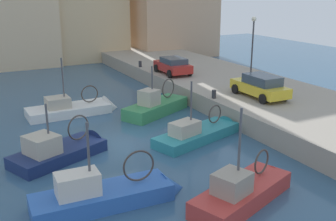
{
  "coord_description": "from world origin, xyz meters",
  "views": [
    {
      "loc": [
        -7.02,
        -19.27,
        8.2
      ],
      "look_at": [
        3.43,
        0.94,
        1.2
      ],
      "focal_mm": 43.31,
      "sensor_mm": 36.0,
      "label": 1
    }
  ],
  "objects_px": {
    "fishing_boat_blue": "(111,200)",
    "parked_car_yellow": "(260,86)",
    "fishing_boat_white": "(76,112)",
    "mooring_bollard_mid": "(140,64)",
    "quay_streetlamp": "(253,38)",
    "fishing_boat_green": "(159,111)",
    "parked_car_red": "(173,65)",
    "mooring_bollard_south": "(214,94)",
    "fishing_boat_navy": "(65,154)",
    "fishing_boat_red": "(246,197)",
    "fishing_boat_teal": "(201,136)"
  },
  "relations": [
    {
      "from": "fishing_boat_blue",
      "to": "parked_car_yellow",
      "type": "bearing_deg",
      "value": 27.03
    },
    {
      "from": "fishing_boat_white",
      "to": "mooring_bollard_mid",
      "type": "bearing_deg",
      "value": 42.73
    },
    {
      "from": "quay_streetlamp",
      "to": "mooring_bollard_mid",
      "type": "bearing_deg",
      "value": 123.18
    },
    {
      "from": "fishing_boat_green",
      "to": "parked_car_red",
      "type": "relative_size",
      "value": 1.52
    },
    {
      "from": "fishing_boat_blue",
      "to": "parked_car_red",
      "type": "height_order",
      "value": "fishing_boat_blue"
    },
    {
      "from": "parked_car_yellow",
      "to": "mooring_bollard_south",
      "type": "height_order",
      "value": "parked_car_yellow"
    },
    {
      "from": "parked_car_yellow",
      "to": "fishing_boat_navy",
      "type": "bearing_deg",
      "value": -175.28
    },
    {
      "from": "fishing_boat_green",
      "to": "mooring_bollard_south",
      "type": "relative_size",
      "value": 10.76
    },
    {
      "from": "fishing_boat_white",
      "to": "fishing_boat_navy",
      "type": "bearing_deg",
      "value": -109.08
    },
    {
      "from": "fishing_boat_white",
      "to": "fishing_boat_blue",
      "type": "relative_size",
      "value": 0.99
    },
    {
      "from": "parked_car_yellow",
      "to": "fishing_boat_blue",
      "type": "bearing_deg",
      "value": -152.97
    },
    {
      "from": "parked_car_red",
      "to": "mooring_bollard_mid",
      "type": "distance_m",
      "value": 4.2
    },
    {
      "from": "fishing_boat_white",
      "to": "fishing_boat_blue",
      "type": "bearing_deg",
      "value": -98.85
    },
    {
      "from": "parked_car_red",
      "to": "mooring_bollard_mid",
      "type": "xyz_separation_m",
      "value": [
        -1.23,
        3.99,
        -0.44
      ]
    },
    {
      "from": "fishing_boat_white",
      "to": "fishing_boat_red",
      "type": "relative_size",
      "value": 1.05
    },
    {
      "from": "fishing_boat_teal",
      "to": "parked_car_red",
      "type": "height_order",
      "value": "fishing_boat_teal"
    },
    {
      "from": "parked_car_red",
      "to": "quay_streetlamp",
      "type": "distance_m",
      "value": 6.9
    },
    {
      "from": "mooring_bollard_south",
      "to": "quay_streetlamp",
      "type": "relative_size",
      "value": 0.11
    },
    {
      "from": "fishing_boat_green",
      "to": "mooring_bollard_south",
      "type": "height_order",
      "value": "fishing_boat_green"
    },
    {
      "from": "mooring_bollard_south",
      "to": "fishing_boat_navy",
      "type": "bearing_deg",
      "value": -167.71
    },
    {
      "from": "fishing_boat_blue",
      "to": "fishing_boat_green",
      "type": "bearing_deg",
      "value": 54.92
    },
    {
      "from": "fishing_boat_blue",
      "to": "parked_car_yellow",
      "type": "height_order",
      "value": "fishing_boat_blue"
    },
    {
      "from": "fishing_boat_blue",
      "to": "mooring_bollard_mid",
      "type": "xyz_separation_m",
      "value": [
        9.87,
        19.64,
        1.34
      ]
    },
    {
      "from": "fishing_boat_white",
      "to": "fishing_boat_blue",
      "type": "height_order",
      "value": "fishing_boat_white"
    },
    {
      "from": "fishing_boat_white",
      "to": "parked_car_yellow",
      "type": "height_order",
      "value": "fishing_boat_white"
    },
    {
      "from": "fishing_boat_white",
      "to": "mooring_bollard_mid",
      "type": "height_order",
      "value": "fishing_boat_white"
    },
    {
      "from": "fishing_boat_red",
      "to": "fishing_boat_navy",
      "type": "bearing_deg",
      "value": 125.49
    },
    {
      "from": "fishing_boat_green",
      "to": "fishing_boat_blue",
      "type": "distance_m",
      "value": 12.08
    },
    {
      "from": "quay_streetlamp",
      "to": "fishing_boat_navy",
      "type": "bearing_deg",
      "value": -160.66
    },
    {
      "from": "fishing_boat_red",
      "to": "fishing_boat_teal",
      "type": "distance_m",
      "value": 6.99
    },
    {
      "from": "fishing_boat_green",
      "to": "fishing_boat_red",
      "type": "bearing_deg",
      "value": -99.45
    },
    {
      "from": "fishing_boat_green",
      "to": "fishing_boat_navy",
      "type": "bearing_deg",
      "value": -148.77
    },
    {
      "from": "fishing_boat_red",
      "to": "fishing_boat_blue",
      "type": "relative_size",
      "value": 0.94
    },
    {
      "from": "fishing_boat_navy",
      "to": "fishing_boat_blue",
      "type": "xyz_separation_m",
      "value": [
        0.47,
        -5.39,
        -0.01
      ]
    },
    {
      "from": "fishing_boat_green",
      "to": "parked_car_red",
      "type": "height_order",
      "value": "fishing_boat_green"
    },
    {
      "from": "fishing_boat_red",
      "to": "mooring_bollard_mid",
      "type": "relative_size",
      "value": 10.76
    },
    {
      "from": "fishing_boat_blue",
      "to": "mooring_bollard_south",
      "type": "xyz_separation_m",
      "value": [
        9.87,
        7.64,
        1.34
      ]
    },
    {
      "from": "fishing_boat_red",
      "to": "mooring_bollard_south",
      "type": "height_order",
      "value": "fishing_boat_red"
    },
    {
      "from": "fishing_boat_navy",
      "to": "mooring_bollard_south",
      "type": "bearing_deg",
      "value": 12.29
    },
    {
      "from": "fishing_boat_blue",
      "to": "parked_car_yellow",
      "type": "relative_size",
      "value": 1.47
    },
    {
      "from": "fishing_boat_navy",
      "to": "parked_car_yellow",
      "type": "height_order",
      "value": "fishing_boat_navy"
    },
    {
      "from": "fishing_boat_red",
      "to": "mooring_bollard_south",
      "type": "distance_m",
      "value": 11.09
    },
    {
      "from": "fishing_boat_navy",
      "to": "parked_car_red",
      "type": "distance_m",
      "value": 15.57
    },
    {
      "from": "parked_car_yellow",
      "to": "quay_streetlamp",
      "type": "height_order",
      "value": "quay_streetlamp"
    },
    {
      "from": "parked_car_yellow",
      "to": "fishing_boat_white",
      "type": "bearing_deg",
      "value": 151.67
    },
    {
      "from": "fishing_boat_red",
      "to": "parked_car_yellow",
      "type": "bearing_deg",
      "value": 48.14
    },
    {
      "from": "parked_car_red",
      "to": "fishing_boat_green",
      "type": "bearing_deg",
      "value": -125.8
    },
    {
      "from": "fishing_boat_red",
      "to": "parked_car_yellow",
      "type": "relative_size",
      "value": 1.39
    },
    {
      "from": "fishing_boat_red",
      "to": "fishing_boat_teal",
      "type": "xyz_separation_m",
      "value": [
        2.05,
        6.68,
        -0.02
      ]
    },
    {
      "from": "fishing_boat_navy",
      "to": "fishing_boat_white",
      "type": "bearing_deg",
      "value": 70.92
    }
  ]
}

